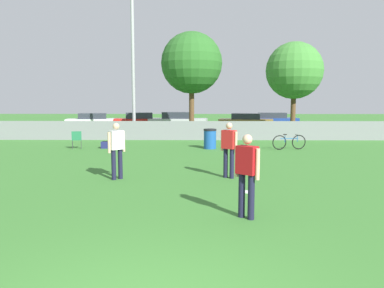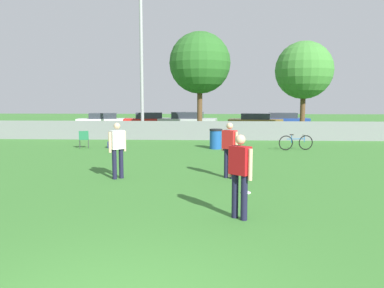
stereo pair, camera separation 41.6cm
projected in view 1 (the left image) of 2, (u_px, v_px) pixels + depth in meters
The scene contains 17 objects.
fence_backline at pixel (186, 131), 21.56m from camera, with size 24.81×0.07×1.21m.
light_pole at pixel (133, 44), 22.73m from camera, with size 0.90×0.36×9.81m.
tree_near_pole at pixel (192, 63), 22.96m from camera, with size 3.77×3.77×6.46m.
tree_far_right at pixel (294, 71), 23.92m from camera, with size 3.63×3.63×6.00m.
player_thrower_red at pixel (229, 146), 10.96m from camera, with size 0.46×0.42×1.64m.
player_defender_red at pixel (247, 170), 7.17m from camera, with size 0.44×0.43×1.64m.
player_receiver_white at pixel (117, 147), 10.78m from camera, with size 0.44×0.43×1.64m.
frisbee_disc at pixel (248, 192), 9.31m from camera, with size 0.25×0.25×0.03m.
folding_chair_sideline at pixel (77, 138), 17.70m from camera, with size 0.56×0.56×0.84m.
bicycle_sideline at pixel (289, 142), 17.42m from camera, with size 1.62×0.46×0.73m.
trash_bin at pixel (210, 139), 17.72m from camera, with size 0.61×0.61×0.94m.
gear_bag_sideline at pixel (109, 145), 17.93m from camera, with size 0.71×0.39×0.34m.
parked_car_white at pixel (93, 121), 30.07m from camera, with size 4.39×2.51×1.27m.
parked_car_red at pixel (139, 121), 29.96m from camera, with size 4.19×2.32×1.33m.
parked_car_silver at pixel (178, 121), 29.69m from camera, with size 4.71×2.19×1.37m.
parked_car_tan at pixel (246, 121), 29.78m from camera, with size 4.48×2.46×1.27m.
parked_car_blue at pixel (272, 120), 31.89m from camera, with size 4.31×1.86×1.26m.
Camera 1 is at (0.61, -3.49, 2.28)m, focal length 35.00 mm.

